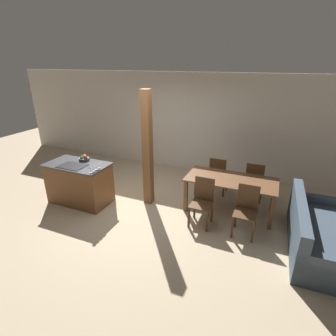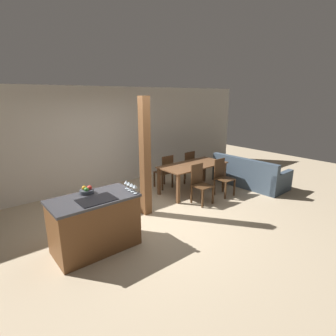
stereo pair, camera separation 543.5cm
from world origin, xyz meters
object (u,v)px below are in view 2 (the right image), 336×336
at_px(kitchen_island, 95,223).
at_px(wine_glass_middle, 132,185).
at_px(wine_glass_near, 135,186).
at_px(timber_post, 145,158).
at_px(dining_chair_near_left, 200,183).
at_px(dining_table, 193,168).
at_px(dining_chair_near_right, 222,177).
at_px(wine_glass_far, 129,184).
at_px(wine_glass_end, 126,182).
at_px(couch, 249,176).
at_px(dining_chair_far_right, 187,166).
at_px(fruit_bowl, 87,190).
at_px(dining_chair_far_left, 165,171).

height_order(kitchen_island, wine_glass_middle, wine_glass_middle).
bearing_deg(wine_glass_near, timber_post, 47.07).
xyz_separation_m(kitchen_island, dining_chair_near_left, (2.74, 0.25, 0.02)).
height_order(wine_glass_near, dining_table, wine_glass_near).
relative_size(kitchen_island, wine_glass_near, 8.82).
bearing_deg(wine_glass_middle, dining_chair_near_left, 12.12).
height_order(wine_glass_near, dining_chair_near_right, wine_glass_near).
relative_size(wine_glass_far, dining_chair_near_left, 0.17).
relative_size(wine_glass_near, dining_chair_near_right, 0.17).
bearing_deg(dining_table, wine_glass_far, -158.14).
relative_size(wine_glass_end, dining_chair_near_left, 0.17).
distance_m(wine_glass_middle, dining_table, 2.81).
relative_size(wine_glass_near, wine_glass_end, 1.00).
height_order(dining_table, couch, couch).
height_order(wine_glass_middle, dining_chair_far_right, wine_glass_middle).
height_order(wine_glass_far, dining_chair_near_left, wine_glass_far).
distance_m(wine_glass_near, wine_glass_end, 0.27).
height_order(dining_table, timber_post, timber_post).
height_order(wine_glass_near, timber_post, timber_post).
bearing_deg(fruit_bowl, wine_glass_end, -23.66).
distance_m(dining_chair_far_left, dining_chair_far_right, 0.82).
bearing_deg(kitchen_island, dining_chair_far_right, 23.65).
distance_m(fruit_bowl, wine_glass_near, 0.81).
bearing_deg(wine_glass_middle, fruit_bowl, 143.33).
height_order(dining_chair_far_right, timber_post, timber_post).
relative_size(wine_glass_middle, wine_glass_end, 1.00).
distance_m(wine_glass_end, dining_chair_near_right, 3.02).
bearing_deg(timber_post, dining_chair_far_right, 24.66).
xyz_separation_m(kitchen_island, timber_post, (1.42, 0.58, 0.77)).
bearing_deg(wine_glass_near, kitchen_island, 153.45).
distance_m(wine_glass_near, dining_chair_near_right, 3.05).
distance_m(dining_table, dining_chair_near_right, 0.79).
xyz_separation_m(dining_chair_far_left, timber_post, (-1.32, -0.98, 0.75)).
bearing_deg(fruit_bowl, dining_table, 11.99).
height_order(fruit_bowl, dining_chair_far_left, fruit_bowl).
bearing_deg(dining_chair_far_right, kitchen_island, 23.65).
relative_size(wine_glass_near, wine_glass_middle, 1.00).
distance_m(dining_table, dining_chair_far_right, 0.79).
height_order(wine_glass_far, dining_chair_near_right, wine_glass_far).
xyz_separation_m(wine_glass_end, dining_table, (2.54, 0.93, -0.40)).
bearing_deg(timber_post, kitchen_island, -157.89).
relative_size(dining_table, timber_post, 0.74).
distance_m(wine_glass_near, timber_post, 1.21).
height_order(wine_glass_end, dining_chair_far_left, wine_glass_end).
bearing_deg(wine_glass_near, dining_chair_far_right, 32.18).
bearing_deg(timber_post, couch, -5.87).
distance_m(kitchen_island, dining_chair_far_left, 3.15).
bearing_deg(wine_glass_middle, wine_glass_end, 90.00).
height_order(kitchen_island, dining_chair_near_right, dining_chair_near_right).
xyz_separation_m(wine_glass_middle, timber_post, (0.82, 0.79, 0.19)).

